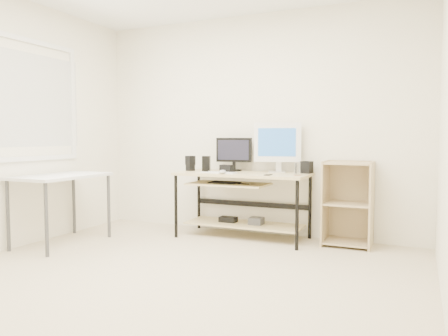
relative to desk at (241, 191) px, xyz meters
The scene contains 16 objects.
room 1.80m from the desk, 93.95° to the right, with size 4.01×4.01×2.62m.
desk is the anchor object (origin of this frame).
side_table 1.97m from the desk, 147.35° to the right, with size 0.60×1.00×0.75m.
shelf_unit 1.19m from the desk, ahead, with size 0.50×0.40×0.90m.
black_monitor 0.51m from the desk, 130.36° to the left, with size 0.43×0.18×0.40m.
white_imac 0.68m from the desk, 27.15° to the left, with size 0.53×0.18×0.57m.
keyboard 0.34m from the desk, 137.90° to the right, with size 0.42×0.12×0.01m, color white.
mouse 0.35m from the desk, 117.35° to the right, with size 0.08×0.13×0.04m, color #B7B7BC.
center_speaker 0.30m from the desk, behind, with size 0.17×0.08×0.09m, color black.
speaker_left 0.72m from the desk, behind, with size 0.12×0.12×0.18m.
speaker_right 0.79m from the desk, 16.48° to the left, with size 0.11×0.11×0.14m, color black.
audio_controller 0.53m from the desk, behind, with size 0.09×0.06×0.18m, color black.
volume_puck 0.46m from the desk, 153.07° to the right, with size 0.06×0.06×0.03m, color black.
smartphone 0.49m from the desk, 26.64° to the right, with size 0.06×0.11×0.01m, color black.
coaster 0.72m from the desk, ahead, with size 0.08×0.08×0.01m, color #A16A49.
drinking_glass 0.74m from the desk, ahead, with size 0.06×0.06×0.12m, color white.
Camera 1 is at (1.83, -2.93, 1.15)m, focal length 35.00 mm.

